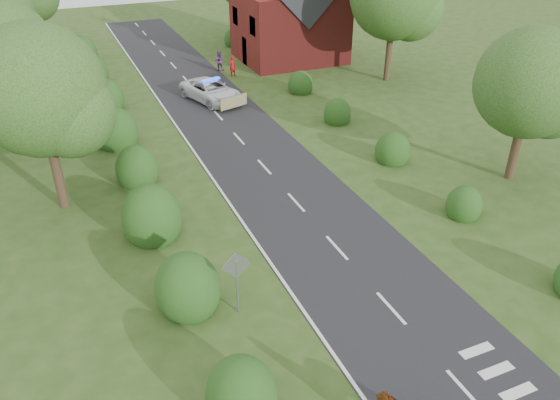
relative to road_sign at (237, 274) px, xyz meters
name	(u,v)px	position (x,y,z in m)	size (l,w,h in m)	color
ground	(391,308)	(5.00, -2.00, -1.65)	(120.00, 120.00, 0.00)	#2C4817
road	(245,145)	(5.00, 13.00, -1.64)	(6.00, 70.00, 0.02)	black
road_markings	(230,165)	(3.40, 10.93, -1.63)	(4.96, 70.00, 0.01)	white
hedgerow_left	(140,180)	(-1.51, 9.69, -0.91)	(2.75, 50.41, 3.00)	#234718
hedgerow_right	(380,143)	(11.60, 9.21, -1.10)	(2.10, 45.78, 2.10)	#234718
tree_left_a	(46,96)	(-4.75, 9.86, 3.69)	(5.74, 5.60, 8.38)	#332316
tree_left_b	(8,58)	(-6.25, 17.86, 3.39)	(5.74, 5.60, 8.07)	#332316
tree_right_a	(536,88)	(16.23, 3.87, 3.09)	(5.33, 5.20, 7.56)	#332316
road_sign	(237,274)	(0.00, 0.00, 0.00)	(1.06, 0.08, 2.53)	gray
house	(289,13)	(14.49, 28.00, 2.13)	(8.00, 7.40, 9.17)	maroon
police_van	(211,91)	(5.45, 20.79, -0.95)	(3.75, 5.55, 1.56)	silver
pedestrian_red	(232,66)	(8.58, 25.47, -0.89)	(0.56, 0.37, 1.54)	#A50E12
pedestrian_purple	(219,61)	(8.08, 27.28, -0.88)	(0.75, 0.58, 1.54)	#642F7B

